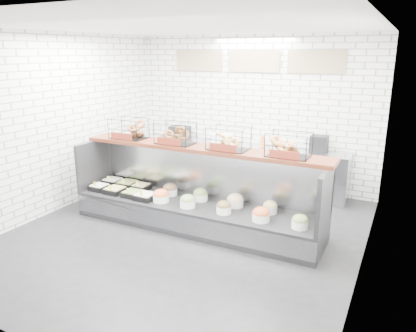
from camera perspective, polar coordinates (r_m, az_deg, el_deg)
The scene contains 5 objects.
ground at distance 6.27m, azimuth -3.16°, elevation -9.51°, with size 5.50×5.50×0.00m, color black.
room_shell at distance 6.23m, azimuth -0.66°, elevation 10.09°, with size 5.02×5.51×3.01m.
display_case at distance 6.42m, azimuth -1.83°, elevation -5.66°, with size 4.00×0.90×1.20m.
bagel_shelf at distance 6.26m, azimuth -1.04°, elevation 3.80°, with size 4.10×0.50×0.40m.
prep_counter at distance 8.17m, azimuth 5.24°, elevation 0.06°, with size 4.00×0.60×1.20m.
Camera 1 is at (2.85, -4.90, 2.68)m, focal length 35.00 mm.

